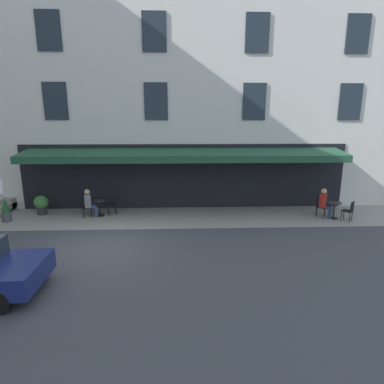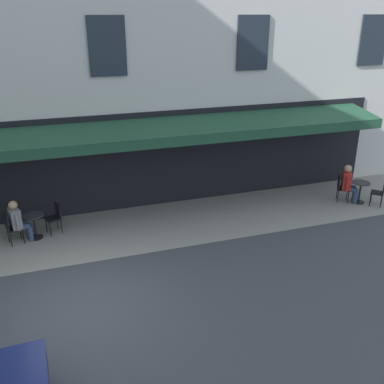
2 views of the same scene
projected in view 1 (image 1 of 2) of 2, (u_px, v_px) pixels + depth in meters
The scene contains 13 objects.
ground_plane at pixel (101, 248), 10.51m from camera, with size 70.00×70.00×0.00m, color #42444C.
sidewalk_cafe_terrace at pixel (191, 217), 13.93m from camera, with size 20.50×3.20×0.01m, color gray.
cafe_building_facade at pixel (200, 67), 18.19m from camera, with size 20.00×10.70×15.00m.
cafe_table_near_entrance at pixel (334, 208), 13.56m from camera, with size 0.60×0.60×0.75m.
cafe_chair_black_near_door at pixel (349, 210), 13.12m from camera, with size 0.57×0.57×0.91m.
cafe_chair_black_corner_right at pixel (319, 205), 13.83m from camera, with size 0.55×0.55×0.91m.
cafe_table_mid_terrace at pixel (99, 206), 13.93m from camera, with size 0.60×0.60×0.75m.
cafe_chair_black_by_window at pixel (85, 206), 13.73m from camera, with size 0.49×0.49×0.91m.
cafe_chair_black_under_awning at pixel (113, 203), 14.13m from camera, with size 0.51×0.51×0.91m.
seated_patron_in_grey at pixel (90, 202), 13.76m from camera, with size 0.61×0.64×1.30m.
seated_companion_in_red at pixel (325, 202), 13.70m from camera, with size 0.66×0.64×1.33m.
potted_plant_by_steps at pixel (41, 204), 14.14m from camera, with size 0.63×0.63×0.91m.
potted_plant_entrance_right at pixel (6, 210), 13.15m from camera, with size 0.39×0.39×1.09m.
Camera 1 is at (-2.81, 9.91, 4.26)m, focal length 28.30 mm.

